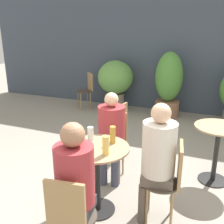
{
  "coord_description": "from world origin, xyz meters",
  "views": [
    {
      "loc": [
        0.88,
        -2.01,
        1.9
      ],
      "look_at": [
        -0.16,
        0.55,
        1.0
      ],
      "focal_mm": 42.0,
      "sensor_mm": 36.0,
      "label": 1
    }
  ],
  "objects_px": {
    "bistro_chair_1": "(170,176)",
    "seated_person_0": "(76,181)",
    "bistro_chair_0": "(70,215)",
    "beer_glass_0": "(113,135)",
    "bistro_chair_4": "(87,87)",
    "beer_glass_2": "(79,143)",
    "cafe_table_near": "(97,164)",
    "beer_glass_1": "(91,134)",
    "cafe_table_far": "(217,143)",
    "seated_person_2": "(111,130)",
    "potted_plant_0": "(115,80)",
    "potted_plant_1": "(169,84)",
    "bistro_chair_5": "(116,127)",
    "beer_glass_3": "(106,145)",
    "bistro_chair_2": "(114,139)",
    "seated_person_1": "(157,155)"
  },
  "relations": [
    {
      "from": "bistro_chair_4",
      "to": "seated_person_0",
      "type": "height_order",
      "value": "seated_person_0"
    },
    {
      "from": "bistro_chair_5",
      "to": "beer_glass_3",
      "type": "distance_m",
      "value": 1.37
    },
    {
      "from": "bistro_chair_5",
      "to": "bistro_chair_2",
      "type": "bearing_deg",
      "value": 24.14
    },
    {
      "from": "bistro_chair_0",
      "to": "beer_glass_0",
      "type": "relative_size",
      "value": 4.7
    },
    {
      "from": "bistro_chair_1",
      "to": "beer_glass_0",
      "type": "distance_m",
      "value": 0.7
    },
    {
      "from": "cafe_table_near",
      "to": "seated_person_0",
      "type": "bearing_deg",
      "value": -81.44
    },
    {
      "from": "bistro_chair_2",
      "to": "bistro_chair_4",
      "type": "bearing_deg",
      "value": 115.05
    },
    {
      "from": "cafe_table_near",
      "to": "seated_person_0",
      "type": "xyz_separation_m",
      "value": [
        0.09,
        -0.59,
        0.18
      ]
    },
    {
      "from": "bistro_chair_1",
      "to": "bistro_chair_2",
      "type": "height_order",
      "value": "same"
    },
    {
      "from": "bistro_chair_2",
      "to": "seated_person_0",
      "type": "distance_m",
      "value": 1.36
    },
    {
      "from": "bistro_chair_0",
      "to": "potted_plant_1",
      "type": "xyz_separation_m",
      "value": [
        -0.02,
        4.14,
        0.22
      ]
    },
    {
      "from": "beer_glass_1",
      "to": "potted_plant_0",
      "type": "bearing_deg",
      "value": 107.03
    },
    {
      "from": "seated_person_2",
      "to": "potted_plant_0",
      "type": "xyz_separation_m",
      "value": [
        -1.07,
        2.87,
        0.02
      ]
    },
    {
      "from": "potted_plant_0",
      "to": "seated_person_2",
      "type": "bearing_deg",
      "value": -69.61
    },
    {
      "from": "bistro_chair_4",
      "to": "beer_glass_3",
      "type": "relative_size",
      "value": 4.58
    },
    {
      "from": "bistro_chair_5",
      "to": "seated_person_2",
      "type": "height_order",
      "value": "seated_person_2"
    },
    {
      "from": "beer_glass_2",
      "to": "cafe_table_near",
      "type": "bearing_deg",
      "value": 45.41
    },
    {
      "from": "bistro_chair_1",
      "to": "seated_person_2",
      "type": "height_order",
      "value": "seated_person_2"
    },
    {
      "from": "beer_glass_0",
      "to": "potted_plant_1",
      "type": "xyz_separation_m",
      "value": [
        -0.02,
        3.26,
        -0.1
      ]
    },
    {
      "from": "potted_plant_0",
      "to": "beer_glass_0",
      "type": "bearing_deg",
      "value": -69.1
    },
    {
      "from": "seated_person_0",
      "to": "bistro_chair_0",
      "type": "bearing_deg",
      "value": 90.0
    },
    {
      "from": "cafe_table_near",
      "to": "potted_plant_1",
      "type": "bearing_deg",
      "value": 88.51
    },
    {
      "from": "beer_glass_1",
      "to": "cafe_table_far",
      "type": "bearing_deg",
      "value": 36.91
    },
    {
      "from": "bistro_chair_0",
      "to": "potted_plant_0",
      "type": "height_order",
      "value": "potted_plant_0"
    },
    {
      "from": "bistro_chair_5",
      "to": "beer_glass_2",
      "type": "relative_size",
      "value": 5.23
    },
    {
      "from": "bistro_chair_4",
      "to": "bistro_chair_5",
      "type": "relative_size",
      "value": 1.0
    },
    {
      "from": "bistro_chair_1",
      "to": "bistro_chair_4",
      "type": "bearing_deg",
      "value": -149.96
    },
    {
      "from": "cafe_table_near",
      "to": "potted_plant_1",
      "type": "relative_size",
      "value": 0.53
    },
    {
      "from": "seated_person_2",
      "to": "beer_glass_0",
      "type": "relative_size",
      "value": 6.37
    },
    {
      "from": "beer_glass_1",
      "to": "beer_glass_3",
      "type": "bearing_deg",
      "value": -40.83
    },
    {
      "from": "bistro_chair_1",
      "to": "seated_person_0",
      "type": "bearing_deg",
      "value": -50.85
    },
    {
      "from": "cafe_table_far",
      "to": "bistro_chair_2",
      "type": "distance_m",
      "value": 1.3
    },
    {
      "from": "cafe_table_near",
      "to": "bistro_chair_4",
      "type": "bearing_deg",
      "value": 118.87
    },
    {
      "from": "bistro_chair_0",
      "to": "seated_person_1",
      "type": "bearing_deg",
      "value": -129.14
    },
    {
      "from": "beer_glass_2",
      "to": "potted_plant_1",
      "type": "bearing_deg",
      "value": 86.48
    },
    {
      "from": "cafe_table_far",
      "to": "bistro_chair_5",
      "type": "bearing_deg",
      "value": 176.7
    },
    {
      "from": "potted_plant_0",
      "to": "potted_plant_1",
      "type": "height_order",
      "value": "potted_plant_1"
    },
    {
      "from": "cafe_table_near",
      "to": "seated_person_2",
      "type": "relative_size",
      "value": 0.64
    },
    {
      "from": "seated_person_0",
      "to": "seated_person_1",
      "type": "xyz_separation_m",
      "value": [
        0.5,
        0.68,
        0.01
      ]
    },
    {
      "from": "bistro_chair_1",
      "to": "beer_glass_0",
      "type": "height_order",
      "value": "beer_glass_0"
    },
    {
      "from": "bistro_chair_0",
      "to": "seated_person_2",
      "type": "distance_m",
      "value": 1.35
    },
    {
      "from": "beer_glass_2",
      "to": "bistro_chair_0",
      "type": "bearing_deg",
      "value": -68.17
    },
    {
      "from": "bistro_chair_4",
      "to": "beer_glass_1",
      "type": "height_order",
      "value": "beer_glass_1"
    },
    {
      "from": "bistro_chair_2",
      "to": "bistro_chair_5",
      "type": "bearing_deg",
      "value": 98.01
    },
    {
      "from": "bistro_chair_1",
      "to": "seated_person_0",
      "type": "height_order",
      "value": "seated_person_0"
    },
    {
      "from": "bistro_chair_2",
      "to": "beer_glass_3",
      "type": "xyz_separation_m",
      "value": [
        0.25,
        -0.84,
        0.33
      ]
    },
    {
      "from": "seated_person_1",
      "to": "potted_plant_0",
      "type": "bearing_deg",
      "value": -161.15
    },
    {
      "from": "seated_person_2",
      "to": "beer_glass_1",
      "type": "distance_m",
      "value": 0.49
    },
    {
      "from": "bistro_chair_2",
      "to": "seated_person_1",
      "type": "relative_size",
      "value": 0.69
    },
    {
      "from": "beer_glass_0",
      "to": "seated_person_1",
      "type": "bearing_deg",
      "value": -7.01
    }
  ]
}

